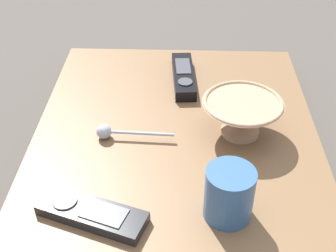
# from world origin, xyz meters

# --- Properties ---
(ground_plane) EXTENTS (6.00, 6.00, 0.00)m
(ground_plane) POSITION_xyz_m (0.00, 0.00, 0.00)
(ground_plane) COLOR #47423D
(table) EXTENTS (0.55, 0.68, 0.04)m
(table) POSITION_xyz_m (0.00, 0.00, 0.02)
(table) COLOR brown
(table) RESTS_ON ground
(cereal_bowl) EXTENTS (0.15, 0.15, 0.07)m
(cereal_bowl) POSITION_xyz_m (0.12, 0.01, 0.08)
(cereal_bowl) COLOR tan
(cereal_bowl) RESTS_ON table
(coffee_mug) EXTENTS (0.08, 0.08, 0.09)m
(coffee_mug) POSITION_xyz_m (0.08, -0.20, 0.08)
(coffee_mug) COLOR #33598C
(coffee_mug) RESTS_ON table
(teaspoon) EXTENTS (0.15, 0.03, 0.03)m
(teaspoon) POSITION_xyz_m (-0.12, -0.02, 0.05)
(teaspoon) COLOR #A3A5B2
(teaspoon) RESTS_ON table
(tv_remote_near) EXTENTS (0.06, 0.17, 0.03)m
(tv_remote_near) POSITION_xyz_m (0.01, 0.19, 0.05)
(tv_remote_near) COLOR black
(tv_remote_near) RESTS_ON table
(tv_remote_far) EXTENTS (0.18, 0.11, 0.02)m
(tv_remote_far) POSITION_xyz_m (-0.13, -0.22, 0.05)
(tv_remote_far) COLOR black
(tv_remote_far) RESTS_ON table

